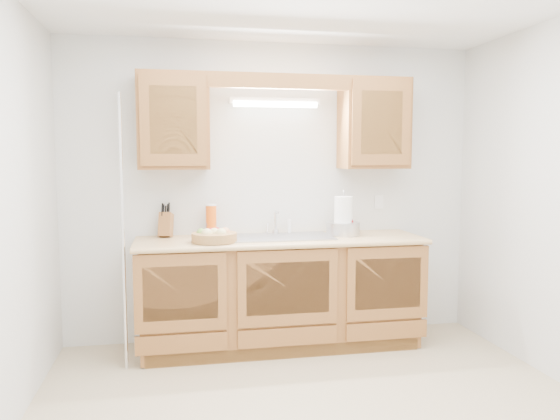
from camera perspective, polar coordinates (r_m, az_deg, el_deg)
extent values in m
plane|color=tan|center=(3.54, 3.97, -20.36)|extent=(3.50, 3.50, 0.00)
cube|color=silver|center=(4.66, -0.68, 1.90)|extent=(3.50, 0.02, 2.50)
cube|color=silver|center=(1.81, 16.62, -4.18)|extent=(3.50, 0.02, 2.50)
cube|color=#945D2B|center=(4.50, 0.02, -8.70)|extent=(2.20, 0.60, 0.86)
cube|color=tan|center=(4.39, 0.06, -3.18)|extent=(2.30, 0.63, 0.04)
cube|color=#945D2B|center=(4.42, -11.08, 9.06)|extent=(0.55, 0.33, 0.75)
cube|color=#945D2B|center=(4.72, 9.76, 8.85)|extent=(0.55, 0.33, 0.75)
cube|color=#945D2B|center=(4.39, 0.05, 13.32)|extent=(2.20, 0.05, 0.12)
cylinder|color=white|center=(4.57, -0.46, 10.99)|extent=(0.70, 0.05, 0.05)
cube|color=white|center=(4.61, -0.53, 11.32)|extent=(0.76, 0.06, 0.05)
cube|color=#9E9EA3|center=(4.41, 0.01, -2.85)|extent=(0.84, 0.46, 0.01)
cube|color=#9E9EA3|center=(4.39, -2.69, -3.99)|extent=(0.39, 0.40, 0.16)
cube|color=#9E9EA3|center=(4.47, 2.66, -3.82)|extent=(0.39, 0.40, 0.16)
cylinder|color=silver|center=(4.60, -0.46, -2.28)|extent=(0.06, 0.06, 0.04)
cylinder|color=silver|center=(4.59, -0.46, -1.29)|extent=(0.02, 0.02, 0.16)
cylinder|color=silver|center=(4.53, -0.35, -0.23)|extent=(0.02, 0.12, 0.02)
cylinder|color=white|center=(4.62, 1.00, -1.75)|extent=(0.03, 0.03, 0.12)
cylinder|color=silver|center=(4.07, -16.09, -2.40)|extent=(0.03, 0.03, 2.00)
cube|color=white|center=(4.92, 10.29, 0.84)|extent=(0.08, 0.01, 0.12)
cylinder|color=#A67743|center=(4.19, -6.88, -2.84)|extent=(0.44, 0.44, 0.07)
sphere|color=#D8C67F|center=(4.15, -7.65, -2.50)|extent=(0.09, 0.09, 0.09)
sphere|color=#D8C67F|center=(4.14, -6.18, -2.49)|extent=(0.09, 0.09, 0.09)
sphere|color=tan|center=(4.23, -5.76, -2.34)|extent=(0.08, 0.08, 0.08)
sphere|color=#A5121A|center=(4.24, -7.20, -2.34)|extent=(0.08, 0.08, 0.08)
sphere|color=#72A53F|center=(4.21, -8.22, -2.42)|extent=(0.08, 0.08, 0.08)
sphere|color=#D8C67F|center=(4.18, -6.88, -2.44)|extent=(0.08, 0.08, 0.08)
sphere|color=#A5121A|center=(4.28, -6.59, -2.29)|extent=(0.07, 0.07, 0.07)
cube|color=#945D2B|center=(4.53, -11.84, -1.54)|extent=(0.13, 0.18, 0.22)
cylinder|color=black|center=(4.50, -12.21, -0.12)|extent=(0.02, 0.04, 0.08)
cylinder|color=black|center=(4.50, -11.87, -0.06)|extent=(0.02, 0.04, 0.08)
cylinder|color=black|center=(4.50, -11.54, -0.01)|extent=(0.02, 0.04, 0.08)
cylinder|color=black|center=(4.53, -12.09, 0.08)|extent=(0.02, 0.04, 0.08)
cylinder|color=black|center=(4.53, -11.65, 0.13)|extent=(0.02, 0.04, 0.08)
cylinder|color=black|center=(4.56, -12.20, 0.21)|extent=(0.02, 0.04, 0.08)
cylinder|color=black|center=(4.56, -11.53, 0.27)|extent=(0.02, 0.04, 0.08)
cylinder|color=#EF5B0D|center=(4.51, -7.20, -1.13)|extent=(0.09, 0.09, 0.25)
cylinder|color=white|center=(4.50, -7.22, 0.53)|extent=(0.09, 0.09, 0.01)
imported|color=blue|center=(4.53, -7.21, -1.64)|extent=(0.08, 0.08, 0.17)
cube|color=#CC333F|center=(4.57, -7.22, -2.60)|extent=(0.10, 0.07, 0.01)
cube|color=green|center=(4.57, -7.22, -2.49)|extent=(0.10, 0.07, 0.02)
cylinder|color=silver|center=(4.57, 6.62, -2.56)|extent=(0.18, 0.18, 0.01)
cylinder|color=silver|center=(4.55, 6.64, -0.33)|extent=(0.02, 0.02, 0.37)
cylinder|color=white|center=(4.55, 6.64, -0.55)|extent=(0.19, 0.19, 0.31)
sphere|color=silver|center=(4.53, 6.67, 1.99)|extent=(0.02, 0.02, 0.02)
cylinder|color=silver|center=(4.57, 6.60, -1.94)|extent=(0.35, 0.35, 0.11)
sphere|color=#A5121A|center=(4.55, 6.21, -1.27)|extent=(0.08, 0.08, 0.08)
sphere|color=#A5121A|center=(4.59, 6.91, -1.22)|extent=(0.08, 0.08, 0.08)
sphere|color=#A5121A|center=(4.53, 6.73, -1.31)|extent=(0.08, 0.08, 0.08)
sphere|color=#A5121A|center=(4.55, 7.21, -1.28)|extent=(0.08, 0.08, 0.08)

